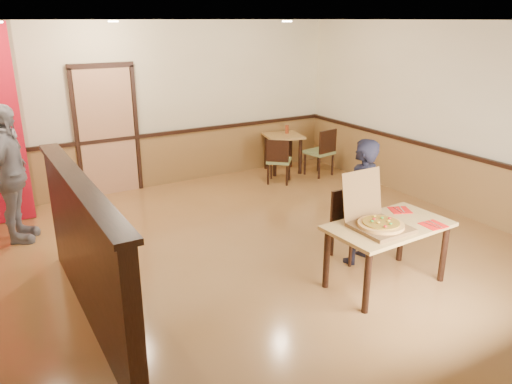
{
  "coord_description": "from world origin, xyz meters",
  "views": [
    {
      "loc": [
        -2.79,
        -4.72,
        2.82
      ],
      "look_at": [
        -0.0,
        0.0,
        0.91
      ],
      "focal_mm": 35.0,
      "sensor_mm": 36.0,
      "label": 1
    }
  ],
  "objects_px": {
    "main_table": "(388,233)",
    "diner": "(360,202)",
    "diner_chair": "(350,221)",
    "side_chair_right": "(322,150)",
    "side_table": "(283,144)",
    "side_chair_left": "(279,159)",
    "pizza_box": "(377,221)",
    "condiment": "(287,129)",
    "passerby": "(10,175)"
  },
  "relations": [
    {
      "from": "diner_chair",
      "to": "side_chair_left",
      "type": "bearing_deg",
      "value": 74.55
    },
    {
      "from": "side_table",
      "to": "passerby",
      "type": "relative_size",
      "value": 0.44
    },
    {
      "from": "side_table",
      "to": "side_chair_left",
      "type": "bearing_deg",
      "value": -129.47
    },
    {
      "from": "diner_chair",
      "to": "diner",
      "type": "bearing_deg",
      "value": -88.25
    },
    {
      "from": "main_table",
      "to": "pizza_box",
      "type": "height_order",
      "value": "pizza_box"
    },
    {
      "from": "main_table",
      "to": "diner_chair",
      "type": "height_order",
      "value": "diner_chair"
    },
    {
      "from": "side_chair_left",
      "to": "main_table",
      "type": "bearing_deg",
      "value": 116.82
    },
    {
      "from": "side_chair_left",
      "to": "side_table",
      "type": "relative_size",
      "value": 1.02
    },
    {
      "from": "pizza_box",
      "to": "condiment",
      "type": "xyz_separation_m",
      "value": [
        1.75,
        4.3,
        0.01
      ]
    },
    {
      "from": "main_table",
      "to": "pizza_box",
      "type": "bearing_deg",
      "value": 177.45
    },
    {
      "from": "main_table",
      "to": "side_table",
      "type": "distance_m",
      "value": 4.47
    },
    {
      "from": "pizza_box",
      "to": "condiment",
      "type": "relative_size",
      "value": 3.89
    },
    {
      "from": "side_chair_right",
      "to": "side_table",
      "type": "relative_size",
      "value": 1.11
    },
    {
      "from": "side_chair_left",
      "to": "pizza_box",
      "type": "xyz_separation_m",
      "value": [
        -1.13,
        -3.64,
        0.34
      ]
    },
    {
      "from": "side_chair_left",
      "to": "side_table",
      "type": "xyz_separation_m",
      "value": [
        0.49,
        0.6,
        0.1
      ]
    },
    {
      "from": "passerby",
      "to": "condiment",
      "type": "distance_m",
      "value": 5.03
    },
    {
      "from": "pizza_box",
      "to": "passerby",
      "type": "bearing_deg",
      "value": 133.05
    },
    {
      "from": "diner",
      "to": "pizza_box",
      "type": "bearing_deg",
      "value": 45.7
    },
    {
      "from": "main_table",
      "to": "side_table",
      "type": "relative_size",
      "value": 1.71
    },
    {
      "from": "side_table",
      "to": "passerby",
      "type": "height_order",
      "value": "passerby"
    },
    {
      "from": "passerby",
      "to": "side_table",
      "type": "bearing_deg",
      "value": -57.19
    },
    {
      "from": "diner_chair",
      "to": "condiment",
      "type": "height_order",
      "value": "condiment"
    },
    {
      "from": "diner_chair",
      "to": "side_table",
      "type": "bearing_deg",
      "value": 69.84
    },
    {
      "from": "side_chair_left",
      "to": "passerby",
      "type": "height_order",
      "value": "passerby"
    },
    {
      "from": "main_table",
      "to": "side_chair_right",
      "type": "distance_m",
      "value": 4.09
    },
    {
      "from": "main_table",
      "to": "side_chair_right",
      "type": "relative_size",
      "value": 1.54
    },
    {
      "from": "main_table",
      "to": "condiment",
      "type": "distance_m",
      "value": 4.58
    },
    {
      "from": "pizza_box",
      "to": "condiment",
      "type": "distance_m",
      "value": 4.64
    },
    {
      "from": "diner_chair",
      "to": "diner",
      "type": "height_order",
      "value": "diner"
    },
    {
      "from": "pizza_box",
      "to": "side_table",
      "type": "bearing_deg",
      "value": 68.54
    },
    {
      "from": "side_chair_right",
      "to": "passerby",
      "type": "bearing_deg",
      "value": -6.53
    },
    {
      "from": "side_chair_right",
      "to": "passerby",
      "type": "xyz_separation_m",
      "value": [
        -5.27,
        -0.27,
        0.42
      ]
    },
    {
      "from": "diner",
      "to": "condiment",
      "type": "xyz_separation_m",
      "value": [
        1.45,
        3.7,
        0.04
      ]
    },
    {
      "from": "side_chair_left",
      "to": "pizza_box",
      "type": "distance_m",
      "value": 3.82
    },
    {
      "from": "diner",
      "to": "passerby",
      "type": "relative_size",
      "value": 0.84
    },
    {
      "from": "diner_chair",
      "to": "side_table",
      "type": "relative_size",
      "value": 1.05
    },
    {
      "from": "diner",
      "to": "passerby",
      "type": "distance_m",
      "value": 4.44
    },
    {
      "from": "main_table",
      "to": "condiment",
      "type": "bearing_deg",
      "value": 67.39
    },
    {
      "from": "pizza_box",
      "to": "diner_chair",
      "type": "bearing_deg",
      "value": 67.64
    },
    {
      "from": "passerby",
      "to": "pizza_box",
      "type": "xyz_separation_m",
      "value": [
        3.18,
        -3.35,
        -0.12
      ]
    },
    {
      "from": "side_chair_left",
      "to": "diner",
      "type": "xyz_separation_m",
      "value": [
        -0.83,
        -3.03,
        0.31
      ]
    },
    {
      "from": "side_chair_right",
      "to": "side_table",
      "type": "height_order",
      "value": "side_chair_right"
    },
    {
      "from": "passerby",
      "to": "pizza_box",
      "type": "bearing_deg",
      "value": -114.05
    },
    {
      "from": "main_table",
      "to": "side_chair_left",
      "type": "relative_size",
      "value": 1.67
    },
    {
      "from": "main_table",
      "to": "side_table",
      "type": "height_order",
      "value": "main_table"
    },
    {
      "from": "main_table",
      "to": "diner",
      "type": "xyz_separation_m",
      "value": [
        0.12,
        0.6,
        0.15
      ]
    },
    {
      "from": "diner_chair",
      "to": "side_table",
      "type": "xyz_separation_m",
      "value": [
        1.32,
        3.49,
        0.09
      ]
    },
    {
      "from": "main_table",
      "to": "diner",
      "type": "relative_size",
      "value": 0.9
    },
    {
      "from": "diner_chair",
      "to": "side_chair_right",
      "type": "relative_size",
      "value": 0.94
    },
    {
      "from": "side_chair_left",
      "to": "condiment",
      "type": "bearing_deg",
      "value": -91.5
    }
  ]
}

